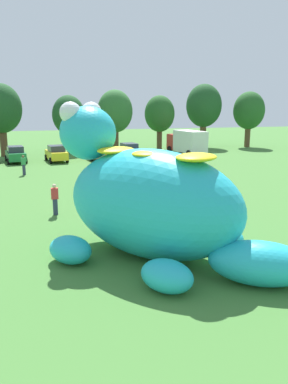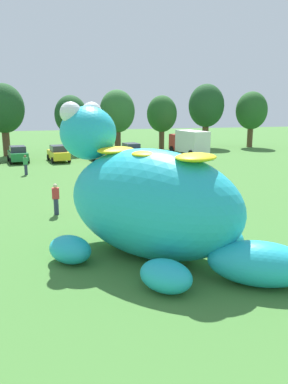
{
  "view_description": "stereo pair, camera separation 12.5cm",
  "coord_description": "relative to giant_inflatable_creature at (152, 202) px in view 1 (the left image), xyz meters",
  "views": [
    {
      "loc": [
        -3.39,
        -13.98,
        5.78
      ],
      "look_at": [
        0.61,
        0.32,
        2.35
      ],
      "focal_mm": 34.88,
      "sensor_mm": 36.0,
      "label": 1
    },
    {
      "loc": [
        -3.27,
        -14.02,
        5.78
      ],
      "look_at": [
        0.61,
        0.32,
        2.35
      ],
      "focal_mm": 34.88,
      "sensor_mm": 36.0,
      "label": 2
    }
  ],
  "objects": [
    {
      "name": "car_blue",
      "position": [
        5.61,
        27.52,
        -1.32
      ],
      "size": [
        2.34,
        4.29,
        1.72
      ],
      "color": "#2347B7",
      "rests_on": "ground"
    },
    {
      "name": "tree_far_right",
      "position": [
        24.88,
        34.75,
        2.91
      ],
      "size": [
        4.39,
        4.39,
        7.79
      ],
      "color": "brown",
      "rests_on": "ground"
    },
    {
      "name": "car_yellow",
      "position": [
        -2.38,
        27.21,
        -1.32
      ],
      "size": [
        2.41,
        4.32,
        1.72
      ],
      "color": "yellow",
      "rests_on": "ground"
    },
    {
      "name": "tree_mid_right",
      "position": [
        11.81,
        35.54,
        2.52
      ],
      "size": [
        4.04,
        4.04,
        7.18
      ],
      "color": "brown",
      "rests_on": "ground"
    },
    {
      "name": "tree_centre_right",
      "position": [
        5.28,
        33.37,
        2.9
      ],
      "size": [
        4.38,
        4.38,
        7.77
      ],
      "color": "brown",
      "rests_on": "ground"
    },
    {
      "name": "giant_inflatable_creature",
      "position": [
        0.0,
        0.0,
        0.0
      ],
      "size": [
        10.46,
        9.12,
        5.96
      ],
      "color": "#23B2C6",
      "rests_on": "ground"
    },
    {
      "name": "spectator_near_inflatable",
      "position": [
        -5.45,
        19.83,
        -1.33
      ],
      "size": [
        0.38,
        0.26,
        1.71
      ],
      "color": "#2D334C",
      "rests_on": "ground"
    },
    {
      "name": "car_orange",
      "position": [
        1.91,
        27.71,
        -1.32
      ],
      "size": [
        2.34,
        4.29,
        1.72
      ],
      "color": "orange",
      "rests_on": "ground"
    },
    {
      "name": "box_truck",
      "position": [
        12.96,
        28.39,
        -0.58
      ],
      "size": [
        3.1,
        6.62,
        2.95
      ],
      "color": "#B2231E",
      "rests_on": "ground"
    },
    {
      "name": "tree_centre",
      "position": [
        -0.37,
        34.23,
        2.46
      ],
      "size": [
        3.99,
        3.99,
        7.09
      ],
      "color": "brown",
      "rests_on": "ground"
    },
    {
      "name": "car_green",
      "position": [
        -6.51,
        27.64,
        -1.32
      ],
      "size": [
        2.42,
        4.32,
        1.72
      ],
      "color": "#1E7238",
      "rests_on": "ground"
    },
    {
      "name": "ground_plane",
      "position": [
        -0.64,
        0.68,
        -2.18
      ],
      "size": [
        160.0,
        160.0,
        0.0
      ],
      "primitive_type": "plane",
      "color": "#427533"
    },
    {
      "name": "spectator_mid_field",
      "position": [
        -3.41,
        6.81,
        -1.33
      ],
      "size": [
        0.38,
        0.26,
        1.71
      ],
      "color": "#2D334C",
      "rests_on": "ground"
    },
    {
      "name": "tree_centre_left",
      "position": [
        -8.06,
        33.32,
        3.27
      ],
      "size": [
        4.7,
        4.7,
        8.34
      ],
      "color": "brown",
      "rests_on": "ground"
    },
    {
      "name": "tree_right",
      "position": [
        18.57,
        36.2,
        3.58
      ],
      "size": [
        4.96,
        4.96,
        8.8
      ],
      "color": "brown",
      "rests_on": "ground"
    }
  ]
}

